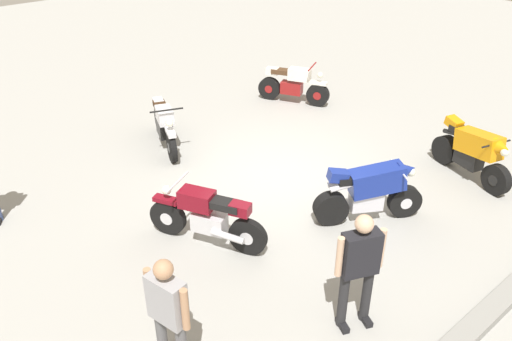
{
  "coord_description": "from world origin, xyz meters",
  "views": [
    {
      "loc": [
        6.19,
        6.39,
        5.29
      ],
      "look_at": [
        1.05,
        0.42,
        0.75
      ],
      "focal_mm": 35.95,
      "sensor_mm": 36.0,
      "label": 1
    }
  ],
  "objects_px": {
    "person_in_black_shirt": "(359,264)",
    "motorcycle_cream_vintage": "(293,85)",
    "motorcycle_blue_sportbike": "(370,191)",
    "motorcycle_maroon_cruiser": "(207,217)",
    "motorcycle_orange_sportbike": "(473,151)",
    "motorcycle_silver_cruiser": "(165,125)",
    "person_in_gray_shirt": "(168,311)"
  },
  "relations": [
    {
      "from": "motorcycle_cream_vintage",
      "to": "motorcycle_silver_cruiser",
      "type": "height_order",
      "value": "motorcycle_silver_cruiser"
    },
    {
      "from": "motorcycle_blue_sportbike",
      "to": "person_in_black_shirt",
      "type": "relative_size",
      "value": 1.01
    },
    {
      "from": "motorcycle_orange_sportbike",
      "to": "motorcycle_cream_vintage",
      "type": "height_order",
      "value": "motorcycle_orange_sportbike"
    },
    {
      "from": "motorcycle_silver_cruiser",
      "to": "person_in_gray_shirt",
      "type": "relative_size",
      "value": 1.17
    },
    {
      "from": "motorcycle_blue_sportbike",
      "to": "motorcycle_silver_cruiser",
      "type": "xyz_separation_m",
      "value": [
        1.17,
        -4.76,
        -0.07
      ]
    },
    {
      "from": "motorcycle_orange_sportbike",
      "to": "motorcycle_blue_sportbike",
      "type": "relative_size",
      "value": 1.09
    },
    {
      "from": "motorcycle_orange_sportbike",
      "to": "motorcycle_silver_cruiser",
      "type": "relative_size",
      "value": 0.97
    },
    {
      "from": "motorcycle_maroon_cruiser",
      "to": "person_in_black_shirt",
      "type": "bearing_deg",
      "value": 162.17
    },
    {
      "from": "motorcycle_silver_cruiser",
      "to": "person_in_gray_shirt",
      "type": "bearing_deg",
      "value": -10.1
    },
    {
      "from": "motorcycle_silver_cruiser",
      "to": "person_in_black_shirt",
      "type": "distance_m",
      "value": 6.24
    },
    {
      "from": "motorcycle_cream_vintage",
      "to": "motorcycle_silver_cruiser",
      "type": "xyz_separation_m",
      "value": [
        3.97,
        -0.0,
        0.03
      ]
    },
    {
      "from": "motorcycle_orange_sportbike",
      "to": "motorcycle_cream_vintage",
      "type": "distance_m",
      "value": 5.16
    },
    {
      "from": "motorcycle_blue_sportbike",
      "to": "person_in_gray_shirt",
      "type": "height_order",
      "value": "person_in_gray_shirt"
    },
    {
      "from": "motorcycle_maroon_cruiser",
      "to": "motorcycle_silver_cruiser",
      "type": "xyz_separation_m",
      "value": [
        -1.37,
        -3.47,
        0.0
      ]
    },
    {
      "from": "motorcycle_silver_cruiser",
      "to": "person_in_black_shirt",
      "type": "bearing_deg",
      "value": 12.75
    },
    {
      "from": "motorcycle_blue_sportbike",
      "to": "person_in_black_shirt",
      "type": "distance_m",
      "value": 2.54
    },
    {
      "from": "person_in_black_shirt",
      "to": "person_in_gray_shirt",
      "type": "xyz_separation_m",
      "value": [
        2.26,
        -0.93,
        -0.04
      ]
    },
    {
      "from": "motorcycle_orange_sportbike",
      "to": "motorcycle_blue_sportbike",
      "type": "distance_m",
      "value": 2.73
    },
    {
      "from": "person_in_black_shirt",
      "to": "motorcycle_silver_cruiser",
      "type": "bearing_deg",
      "value": -165.08
    },
    {
      "from": "motorcycle_cream_vintage",
      "to": "motorcycle_blue_sportbike",
      "type": "height_order",
      "value": "motorcycle_blue_sportbike"
    },
    {
      "from": "person_in_black_shirt",
      "to": "person_in_gray_shirt",
      "type": "height_order",
      "value": "person_in_black_shirt"
    },
    {
      "from": "motorcycle_maroon_cruiser",
      "to": "motorcycle_blue_sportbike",
      "type": "relative_size",
      "value": 1.08
    },
    {
      "from": "motorcycle_silver_cruiser",
      "to": "motorcycle_maroon_cruiser",
      "type": "bearing_deg",
      "value": -0.42
    },
    {
      "from": "motorcycle_orange_sportbike",
      "to": "motorcycle_maroon_cruiser",
      "type": "xyz_separation_m",
      "value": [
        5.24,
        -1.69,
        -0.07
      ]
    },
    {
      "from": "person_in_black_shirt",
      "to": "motorcycle_cream_vintage",
      "type": "bearing_deg",
      "value": 164.92
    },
    {
      "from": "motorcycle_orange_sportbike",
      "to": "motorcycle_maroon_cruiser",
      "type": "height_order",
      "value": "motorcycle_orange_sportbike"
    },
    {
      "from": "motorcycle_silver_cruiser",
      "to": "motorcycle_orange_sportbike",
      "type": "bearing_deg",
      "value": 58.0
    },
    {
      "from": "motorcycle_maroon_cruiser",
      "to": "person_in_gray_shirt",
      "type": "distance_m",
      "value": 2.56
    },
    {
      "from": "motorcycle_maroon_cruiser",
      "to": "person_in_black_shirt",
      "type": "xyz_separation_m",
      "value": [
        -0.46,
        2.69,
        0.49
      ]
    },
    {
      "from": "motorcycle_blue_sportbike",
      "to": "motorcycle_maroon_cruiser",
      "type": "bearing_deg",
      "value": -175.61
    },
    {
      "from": "person_in_black_shirt",
      "to": "motorcycle_blue_sportbike",
      "type": "bearing_deg",
      "value": 147.26
    },
    {
      "from": "motorcycle_maroon_cruiser",
      "to": "motorcycle_cream_vintage",
      "type": "relative_size",
      "value": 1.06
    }
  ]
}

